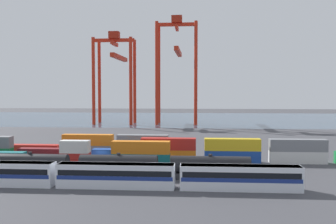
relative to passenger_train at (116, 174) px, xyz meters
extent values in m
plane|color=#424247|center=(-8.16, 61.40, -2.14)|extent=(420.00, 420.00, 0.00)
cube|color=#384C60|center=(-8.16, 154.87, -2.14)|extent=(400.00, 110.00, 0.01)
cube|color=silver|center=(0.00, 0.00, -0.19)|extent=(18.96, 3.10, 3.90)
cube|color=navy|center=(0.00, 0.00, -0.29)|extent=(18.58, 3.14, 0.64)
cube|color=black|center=(0.00, 0.00, 0.49)|extent=(18.20, 3.13, 0.90)
cube|color=slate|center=(0.00, 0.00, 1.58)|extent=(18.77, 2.85, 0.36)
cube|color=silver|center=(19.86, 0.00, -0.19)|extent=(18.96, 3.10, 3.90)
cube|color=navy|center=(19.86, 0.00, -0.29)|extent=(18.58, 3.14, 0.64)
cube|color=black|center=(19.86, 0.00, 0.49)|extent=(18.20, 3.13, 0.90)
cube|color=slate|center=(19.86, 0.00, 1.58)|extent=(18.77, 2.85, 0.36)
cube|color=#232326|center=(-17.57, 7.42, -1.59)|extent=(14.06, 2.50, 1.10)
cylinder|color=black|center=(-17.57, 7.42, 0.44)|extent=(14.06, 2.97, 2.97)
cylinder|color=black|center=(-17.57, 7.42, 2.11)|extent=(0.70, 0.70, 0.36)
cube|color=#232326|center=(-1.09, 7.42, -1.59)|extent=(14.06, 2.50, 1.10)
cylinder|color=black|center=(-1.09, 7.42, 0.44)|extent=(14.06, 2.97, 2.97)
cylinder|color=black|center=(-1.09, 7.42, 2.11)|extent=(0.70, 0.70, 0.36)
cube|color=#232326|center=(15.39, 7.42, -1.59)|extent=(14.06, 2.50, 1.10)
cylinder|color=black|center=(15.39, 7.42, 0.44)|extent=(14.06, 2.97, 2.97)
cylinder|color=black|center=(15.39, 7.42, 2.11)|extent=(0.70, 0.70, 0.36)
cube|color=#146066|center=(-26.56, 18.33, -0.84)|extent=(6.04, 2.44, 2.60)
cube|color=#AD211C|center=(-12.60, 18.33, -0.84)|extent=(6.04, 2.44, 2.60)
cube|color=silver|center=(-12.60, 18.33, 1.76)|extent=(6.04, 2.44, 2.60)
cube|color=#146066|center=(1.37, 18.33, -0.84)|extent=(12.10, 2.44, 2.60)
cube|color=orange|center=(1.37, 18.33, 1.76)|extent=(12.10, 2.44, 2.60)
cube|color=maroon|center=(-21.31, 24.00, -0.84)|extent=(12.10, 2.44, 2.60)
cube|color=#1C4299|center=(-7.31, 24.00, -0.84)|extent=(6.04, 2.44, 2.60)
cube|color=orange|center=(6.68, 24.00, -0.84)|extent=(12.10, 2.44, 2.60)
cube|color=#AD211C|center=(6.68, 24.00, 1.76)|extent=(12.10, 2.44, 2.60)
cube|color=#1C4299|center=(20.68, 24.00, -0.84)|extent=(12.10, 2.44, 2.60)
cube|color=gold|center=(20.68, 24.00, 1.76)|extent=(12.10, 2.44, 2.60)
cube|color=silver|center=(34.68, 24.00, -0.84)|extent=(12.10, 2.44, 2.60)
cube|color=slate|center=(34.68, 24.00, 1.76)|extent=(12.10, 2.44, 2.60)
cube|color=#AD211C|center=(-26.29, 29.67, -0.84)|extent=(12.10, 2.44, 2.60)
cube|color=slate|center=(-13.06, 29.67, -0.84)|extent=(12.10, 2.44, 2.60)
cube|color=orange|center=(-13.06, 29.67, 1.76)|extent=(12.10, 2.44, 2.60)
cube|color=#AD211C|center=(0.17, 29.67, -0.84)|extent=(12.10, 2.44, 2.60)
cube|color=slate|center=(0.17, 29.67, 1.76)|extent=(12.10, 2.44, 2.60)
cylinder|color=red|center=(-34.59, 114.82, 17.78)|extent=(1.50, 1.50, 39.85)
cylinder|color=red|center=(-17.34, 114.82, 17.78)|extent=(1.50, 1.50, 39.85)
cylinder|color=red|center=(-34.59, 125.63, 17.78)|extent=(1.50, 1.50, 39.85)
cylinder|color=red|center=(-17.34, 125.63, 17.78)|extent=(1.50, 1.50, 39.85)
cube|color=red|center=(-25.96, 120.22, 36.90)|extent=(18.86, 1.20, 1.60)
cube|color=red|center=(-25.96, 120.22, 35.30)|extent=(1.20, 12.41, 1.60)
cube|color=red|center=(-25.96, 131.94, 29.85)|extent=(2.00, 33.48, 2.00)
cube|color=maroon|center=(-25.96, 120.22, 39.30)|extent=(4.80, 4.00, 3.20)
cylinder|color=red|center=(-5.54, 115.71, 21.24)|extent=(1.50, 1.50, 46.77)
cylinder|color=red|center=(12.11, 115.71, 21.24)|extent=(1.50, 1.50, 46.77)
cylinder|color=red|center=(-5.54, 124.74, 21.24)|extent=(1.50, 1.50, 46.77)
cylinder|color=red|center=(12.11, 124.74, 21.24)|extent=(1.50, 1.50, 46.77)
cube|color=red|center=(3.28, 120.22, 43.83)|extent=(19.25, 1.20, 1.60)
cube|color=red|center=(3.28, 120.22, 42.23)|extent=(1.20, 10.63, 1.60)
cube|color=red|center=(3.28, 132.84, 32.52)|extent=(2.00, 36.06, 2.00)
cube|color=maroon|center=(3.28, 120.22, 46.23)|extent=(4.80, 4.00, 3.20)
camera|label=1|loc=(13.17, -61.80, 13.59)|focal=41.95mm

